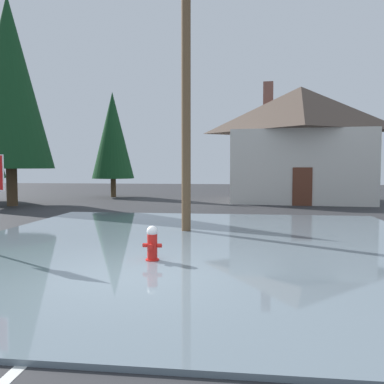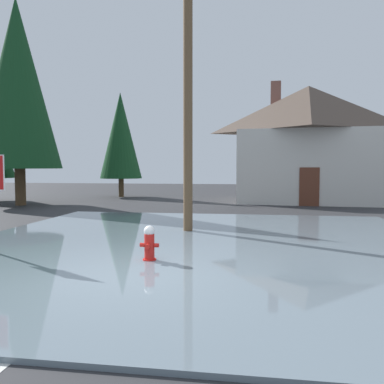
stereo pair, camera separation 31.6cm
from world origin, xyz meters
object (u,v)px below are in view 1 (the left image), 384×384
Objects in this scene: house at (300,142)px; utility_pole at (186,96)px; pine_tree_mid_left at (9,82)px; pine_tree_short_left at (113,135)px; fire_hydrant at (152,245)px.

utility_pole is at bearing -112.97° from house.
pine_tree_short_left is at bearing 62.42° from pine_tree_mid_left.
utility_pole is 0.92× the size of house.
pine_tree_mid_left is at bearing -117.58° from pine_tree_short_left.
house reaches higher than pine_tree_short_left.
pine_tree_mid_left reaches higher than utility_pole.
pine_tree_mid_left reaches higher than pine_tree_short_left.
pine_tree_short_left is at bearing 116.08° from utility_pole.
pine_tree_mid_left reaches higher than fire_hydrant.
house is at bearing -9.07° from pine_tree_short_left.
house is 1.24× the size of pine_tree_short_left.
utility_pole reaches higher than pine_tree_short_left.
pine_tree_mid_left is at bearing 131.11° from fire_hydrant.
pine_tree_mid_left is at bearing 143.73° from utility_pole.
fire_hydrant is at bearing -108.24° from house.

